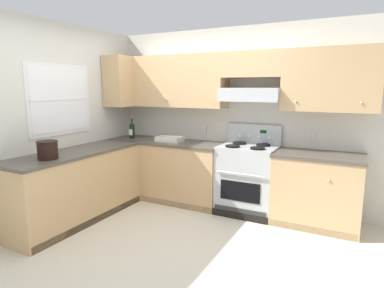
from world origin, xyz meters
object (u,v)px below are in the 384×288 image
Objects in this scene: stove at (247,179)px; wine_bottle at (132,130)px; bowl at (169,140)px; bucket at (48,149)px.

stove is 1.97m from wine_bottle.
wine_bottle reaches higher than bowl.
bucket is at bearing -136.16° from stove.
bucket is (-0.59, -1.68, 0.09)m from bowl.
stove is 5.13× the size of bucket.
stove reaches higher than bowl.
wine_bottle is (-1.89, -0.06, 0.57)m from stove.
bowl is 1.65× the size of bucket.
stove is at bearing 43.84° from bucket.
wine_bottle is at bearing -178.64° from bowl.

